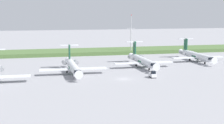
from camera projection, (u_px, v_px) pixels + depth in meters
ground_plane at (105, 65)px, 138.05m from camera, size 500.00×500.00×0.00m
grass_berm at (89, 52)px, 173.95m from camera, size 320.00×20.00×1.77m
regional_jet_second at (73, 66)px, 118.13m from camera, size 22.81×31.00×9.00m
regional_jet_third at (142, 60)px, 132.20m from camera, size 22.81×31.00×9.00m
regional_jet_fourth at (196, 55)px, 147.08m from camera, size 22.81×31.00×9.00m
antenna_mast at (131, 38)px, 170.83m from camera, size 4.40×0.50×19.57m
baggage_tug at (153, 75)px, 111.14m from camera, size 1.72×3.20×2.30m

